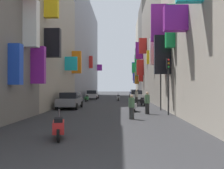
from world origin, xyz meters
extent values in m
plane|color=#2D2D30|center=(0.00, 30.00, 0.00)|extent=(140.00, 140.00, 0.00)
cube|color=blue|center=(-4.68, 9.61, 3.30)|extent=(0.65, 0.55, 2.25)
cube|color=white|center=(-4.56, 11.62, 6.07)|extent=(0.88, 0.63, 2.99)
cube|color=purple|center=(-4.53, 12.87, 3.54)|extent=(0.94, 0.45, 2.54)
cube|color=#9E9384|center=(-8.00, 21.46, 6.63)|extent=(6.00, 14.04, 13.26)
cube|color=orange|center=(-4.41, 26.78, 5.13)|extent=(1.18, 0.54, 2.78)
cube|color=black|center=(-4.37, 15.81, 5.58)|extent=(1.26, 0.60, 2.31)
cube|color=yellow|center=(-4.45, 15.72, 8.69)|extent=(1.10, 0.49, 2.16)
cube|color=#19B2BF|center=(-4.33, 22.86, 4.59)|extent=(1.34, 0.36, 1.50)
cube|color=gray|center=(-8.00, 44.24, 9.47)|extent=(6.00, 31.52, 18.94)
cube|color=purple|center=(-4.37, 59.13, 7.00)|extent=(1.25, 0.53, 1.56)
cube|color=red|center=(-4.66, 43.26, 6.81)|extent=(0.68, 0.47, 2.34)
cube|color=purple|center=(4.32, 10.80, 6.06)|extent=(1.35, 0.64, 1.47)
cube|color=red|center=(4.47, 17.09, 4.37)|extent=(1.05, 0.37, 2.35)
cube|color=purple|center=(4.32, 16.90, 7.40)|extent=(1.36, 0.36, 3.13)
cube|color=green|center=(4.68, 14.17, 6.44)|extent=(0.64, 0.56, 3.08)
cube|color=white|center=(4.35, 18.17, 5.20)|extent=(1.30, 0.51, 2.39)
cube|color=black|center=(4.36, 15.47, 4.55)|extent=(1.28, 0.46, 3.02)
cube|color=gray|center=(8.00, 30.85, 7.72)|extent=(6.00, 21.41, 15.43)
cube|color=red|center=(4.42, 33.10, 8.19)|extent=(1.16, 0.36, 2.33)
cube|color=red|center=(4.41, 38.08, 5.33)|extent=(1.18, 0.55, 2.67)
cube|color=yellow|center=(4.58, 25.13, 5.52)|extent=(0.84, 0.39, 1.60)
cube|color=purple|center=(4.36, 39.52, 8.44)|extent=(1.28, 0.49, 2.96)
cube|color=red|center=(4.62, 39.42, 3.71)|extent=(0.77, 0.38, 1.50)
cube|color=slate|center=(8.00, 46.32, 9.24)|extent=(6.00, 9.54, 18.49)
cube|color=orange|center=(4.56, 49.25, 3.94)|extent=(0.89, 0.51, 2.56)
cube|color=green|center=(4.53, 45.07, 5.69)|extent=(0.94, 0.58, 2.98)
cube|color=green|center=(4.61, 49.45, 8.87)|extent=(0.77, 0.60, 2.98)
cube|color=green|center=(4.46, 46.22, 7.33)|extent=(1.08, 0.38, 2.44)
cube|color=#BCB29E|center=(8.00, 55.54, 8.94)|extent=(6.00, 8.91, 17.89)
cube|color=green|center=(4.42, 55.89, 6.61)|extent=(1.15, 0.50, 2.39)
cube|color=black|center=(4.48, 56.38, 6.57)|extent=(1.03, 0.53, 2.61)
cube|color=blue|center=(4.52, 53.40, 4.07)|extent=(0.96, 0.49, 2.31)
cube|color=blue|center=(4.41, 56.51, 6.88)|extent=(1.19, 0.45, 2.38)
cube|color=purple|center=(4.51, 56.39, 5.01)|extent=(0.98, 0.64, 2.83)
cube|color=white|center=(3.45, 33.37, 0.62)|extent=(1.79, 3.96, 0.64)
cube|color=black|center=(3.45, 33.17, 1.24)|extent=(1.57, 2.22, 0.60)
cylinder|color=black|center=(2.56, 34.68, 0.30)|extent=(0.18, 0.60, 0.60)
cylinder|color=black|center=(4.34, 34.68, 0.30)|extent=(0.18, 0.60, 0.60)
cylinder|color=black|center=(2.56, 32.07, 0.30)|extent=(0.18, 0.60, 0.60)
cylinder|color=black|center=(4.34, 32.07, 0.30)|extent=(0.18, 0.60, 0.60)
cube|color=slate|center=(-3.71, 19.34, 0.64)|extent=(1.78, 4.24, 0.68)
cube|color=black|center=(-3.71, 19.55, 1.25)|extent=(1.57, 2.38, 0.55)
cylinder|color=black|center=(-2.82, 17.94, 0.30)|extent=(0.18, 0.60, 0.60)
cylinder|color=black|center=(-4.60, 17.94, 0.30)|extent=(0.18, 0.60, 0.60)
cylinder|color=black|center=(-2.82, 20.74, 0.30)|extent=(0.18, 0.60, 0.60)
cylinder|color=black|center=(-4.60, 20.74, 0.30)|extent=(0.18, 0.60, 0.60)
cube|color=navy|center=(3.88, 45.41, 0.65)|extent=(1.82, 3.99, 0.69)
cube|color=black|center=(3.88, 45.21, 1.23)|extent=(1.60, 2.24, 0.49)
cylinder|color=black|center=(2.97, 46.73, 0.30)|extent=(0.18, 0.60, 0.60)
cylinder|color=black|center=(4.79, 46.73, 0.30)|extent=(0.18, 0.60, 0.60)
cylinder|color=black|center=(2.97, 44.09, 0.30)|extent=(0.18, 0.60, 0.60)
cylinder|color=black|center=(4.79, 44.09, 0.30)|extent=(0.18, 0.60, 0.60)
cube|color=#B7B7BC|center=(-3.66, 36.85, 0.59)|extent=(1.77, 4.19, 0.58)
cube|color=black|center=(-3.66, 37.06, 1.16)|extent=(1.56, 2.35, 0.56)
cylinder|color=black|center=(-2.77, 35.47, 0.30)|extent=(0.18, 0.60, 0.60)
cylinder|color=black|center=(-4.54, 35.47, 0.30)|extent=(0.18, 0.60, 0.60)
cylinder|color=black|center=(-2.77, 38.23, 0.30)|extent=(0.18, 0.60, 0.60)
cylinder|color=black|center=(-4.54, 38.23, 0.30)|extent=(0.18, 0.60, 0.60)
cube|color=black|center=(3.55, 23.31, 0.46)|extent=(0.58, 1.24, 0.45)
cube|color=black|center=(3.52, 23.53, 0.77)|extent=(0.38, 0.59, 0.16)
cylinder|color=#4C4C51|center=(3.62, 22.71, 0.79)|extent=(0.09, 0.28, 0.68)
cylinder|color=black|center=(3.64, 22.56, 0.24)|extent=(0.16, 0.49, 0.48)
cylinder|color=black|center=(3.46, 24.05, 0.24)|extent=(0.16, 0.49, 0.48)
cube|color=red|center=(-1.37, 6.04, 0.46)|extent=(0.66, 1.12, 0.45)
cube|color=black|center=(-1.32, 5.85, 0.77)|extent=(0.44, 0.62, 0.16)
cylinder|color=#4C4C51|center=(-1.49, 6.56, 0.79)|extent=(0.12, 0.28, 0.68)
cylinder|color=black|center=(-1.52, 6.68, 0.24)|extent=(0.21, 0.49, 0.48)
cylinder|color=black|center=(-1.22, 5.40, 0.24)|extent=(0.21, 0.49, 0.48)
cube|color=silver|center=(2.19, 16.77, 0.46)|extent=(0.58, 1.12, 0.45)
cube|color=black|center=(2.22, 16.96, 0.77)|extent=(0.40, 0.60, 0.16)
cylinder|color=#4C4C51|center=(2.11, 16.24, 0.79)|extent=(0.10, 0.28, 0.68)
cylinder|color=black|center=(2.09, 16.11, 0.24)|extent=(0.17, 0.49, 0.48)
cylinder|color=black|center=(2.28, 17.42, 0.24)|extent=(0.17, 0.49, 0.48)
cube|color=#ADADB2|center=(0.74, 32.34, 0.46)|extent=(0.51, 1.07, 0.45)
cube|color=black|center=(0.75, 32.15, 0.77)|extent=(0.36, 0.58, 0.16)
cylinder|color=#4C4C51|center=(0.70, 32.86, 0.79)|extent=(0.08, 0.28, 0.68)
cylinder|color=black|center=(0.69, 32.99, 0.24)|extent=(0.13, 0.49, 0.48)
cylinder|color=black|center=(0.78, 31.69, 0.24)|extent=(0.13, 0.49, 0.48)
cube|color=#287F3D|center=(-3.65, 30.21, 0.46)|extent=(0.46, 1.17, 0.45)
cube|color=black|center=(-3.65, 30.43, 0.77)|extent=(0.33, 0.56, 0.16)
cylinder|color=#4C4C51|center=(-3.66, 29.63, 0.79)|extent=(0.06, 0.27, 0.68)
cylinder|color=black|center=(-3.66, 29.49, 0.24)|extent=(0.11, 0.48, 0.48)
cylinder|color=black|center=(-3.64, 30.94, 0.24)|extent=(0.11, 0.48, 0.48)
cylinder|color=#292929|center=(2.99, 25.74, 0.41)|extent=(0.39, 0.39, 0.83)
cylinder|color=#B2AD9E|center=(2.99, 25.74, 1.16)|extent=(0.47, 0.47, 0.66)
sphere|color=tan|center=(2.99, 25.74, 1.60)|extent=(0.22, 0.22, 0.22)
cylinder|color=#333333|center=(1.80, 11.91, 0.38)|extent=(0.38, 0.38, 0.76)
cylinder|color=#4C724C|center=(1.80, 11.91, 1.06)|extent=(0.45, 0.45, 0.60)
sphere|color=tan|center=(1.80, 11.91, 1.46)|extent=(0.21, 0.21, 0.21)
cylinder|color=#242424|center=(3.10, 14.85, 0.41)|extent=(0.34, 0.34, 0.82)
cylinder|color=#4C724C|center=(3.10, 14.85, 1.14)|extent=(0.41, 0.41, 0.65)
sphere|color=tan|center=(3.10, 14.85, 1.57)|extent=(0.22, 0.22, 0.22)
cylinder|color=#2D2D2D|center=(4.62, 17.94, 1.85)|extent=(0.12, 0.12, 3.70)
cube|color=black|center=(4.62, 17.94, 4.07)|extent=(0.26, 0.26, 0.75)
sphere|color=red|center=(4.62, 17.80, 4.32)|extent=(0.14, 0.14, 0.14)
sphere|color=orange|center=(4.62, 17.80, 4.07)|extent=(0.14, 0.14, 0.14)
sphere|color=green|center=(4.62, 17.80, 3.82)|extent=(0.14, 0.14, 0.14)
cylinder|color=#2D2D2D|center=(4.57, 14.29, 1.69)|extent=(0.12, 0.12, 3.38)
cube|color=black|center=(4.57, 14.29, 3.75)|extent=(0.26, 0.26, 0.75)
sphere|color=red|center=(4.57, 14.15, 4.00)|extent=(0.14, 0.14, 0.14)
sphere|color=orange|center=(4.57, 14.15, 3.75)|extent=(0.14, 0.14, 0.14)
sphere|color=green|center=(4.57, 14.15, 3.50)|extent=(0.14, 0.14, 0.14)
camera|label=1|loc=(1.11, -3.60, 2.07)|focal=39.13mm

